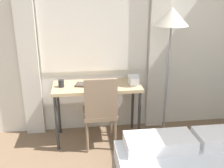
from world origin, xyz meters
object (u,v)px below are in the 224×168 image
desk (97,91)px  mug (61,83)px  standing_lamp (171,26)px  desk_chair (100,109)px  telephone (133,80)px  book (86,85)px

desk → mug: size_ratio=12.08×
mug → standing_lamp: bearing=-2.1°
desk_chair → mug: 0.57m
telephone → book: telephone is taller
book → mug: bearing=-179.1°
desk_chair → book: 0.36m
desk_chair → standing_lamp: 1.30m
desk → telephone: size_ratio=6.03×
desk_chair → mug: bearing=154.3°
mug → book: bearing=0.9°
desk_chair → standing_lamp: (0.87, 0.16, 0.95)m
telephone → desk: bearing=177.2°
standing_lamp → mug: (-1.32, 0.05, -0.68)m
standing_lamp → mug: size_ratio=18.62×
desk → telephone: telephone is taller
desk → book: 0.16m
telephone → desk_chair: bearing=-156.0°
desk → desk_chair: 0.27m
book → mug: (-0.30, -0.00, 0.03)m
telephone → book: (-0.60, 0.01, -0.04)m
desk_chair → standing_lamp: size_ratio=0.56×
telephone → book: bearing=178.7°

